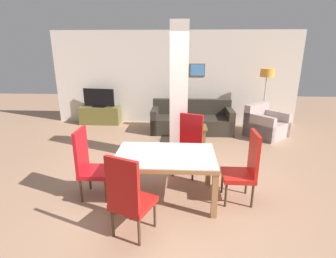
{
  "coord_description": "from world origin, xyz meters",
  "views": [
    {
      "loc": [
        0.24,
        -3.57,
        2.25
      ],
      "look_at": [
        0.0,
        0.76,
        0.88
      ],
      "focal_mm": 28.0,
      "sensor_mm": 36.0,
      "label": 1
    }
  ],
  "objects_px": {
    "dining_chair_far_right": "(189,144)",
    "sofa": "(192,121)",
    "dining_chair_head_right": "(245,167)",
    "dining_chair_near_left": "(129,196)",
    "tv_stand": "(100,115)",
    "bottle": "(188,124)",
    "dining_table": "(165,163)",
    "floor_lamp": "(267,78)",
    "coffee_table": "(193,134)",
    "dining_chair_head_left": "(90,163)",
    "armchair": "(265,125)",
    "tv_screen": "(99,98)"
  },
  "relations": [
    {
      "from": "dining_table",
      "to": "bottle",
      "type": "relative_size",
      "value": 6.14
    },
    {
      "from": "bottle",
      "to": "floor_lamp",
      "type": "distance_m",
      "value": 2.68
    },
    {
      "from": "dining_chair_near_left",
      "to": "armchair",
      "type": "bearing_deg",
      "value": 77.88
    },
    {
      "from": "dining_chair_head_right",
      "to": "dining_chair_far_right",
      "type": "xyz_separation_m",
      "value": [
        -0.81,
        0.92,
        0.0
      ]
    },
    {
      "from": "dining_chair_head_right",
      "to": "tv_stand",
      "type": "distance_m",
      "value": 5.26
    },
    {
      "from": "dining_table",
      "to": "tv_stand",
      "type": "xyz_separation_m",
      "value": [
        -2.24,
        3.98,
        -0.32
      ]
    },
    {
      "from": "tv_stand",
      "to": "coffee_table",
      "type": "bearing_deg",
      "value": -28.72
    },
    {
      "from": "sofa",
      "to": "floor_lamp",
      "type": "height_order",
      "value": "floor_lamp"
    },
    {
      "from": "armchair",
      "to": "tv_screen",
      "type": "distance_m",
      "value": 4.76
    },
    {
      "from": "dining_chair_head_left",
      "to": "tv_stand",
      "type": "xyz_separation_m",
      "value": [
        -1.08,
        3.98,
        -0.3
      ]
    },
    {
      "from": "dining_chair_head_right",
      "to": "dining_chair_near_left",
      "type": "height_order",
      "value": "same"
    },
    {
      "from": "dining_chair_far_right",
      "to": "coffee_table",
      "type": "relative_size",
      "value": 1.65
    },
    {
      "from": "dining_table",
      "to": "dining_chair_near_left",
      "type": "relative_size",
      "value": 1.37
    },
    {
      "from": "coffee_table",
      "to": "tv_stand",
      "type": "distance_m",
      "value": 3.13
    },
    {
      "from": "dining_chair_head_right",
      "to": "armchair",
      "type": "distance_m",
      "value": 3.34
    },
    {
      "from": "tv_screen",
      "to": "dining_table",
      "type": "bearing_deg",
      "value": 126.69
    },
    {
      "from": "sofa",
      "to": "tv_stand",
      "type": "distance_m",
      "value": 2.81
    },
    {
      "from": "bottle",
      "to": "dining_chair_far_right",
      "type": "bearing_deg",
      "value": -90.61
    },
    {
      "from": "dining_chair_far_right",
      "to": "sofa",
      "type": "xyz_separation_m",
      "value": [
        0.13,
        2.48,
        -0.27
      ]
    },
    {
      "from": "dining_chair_head_left",
      "to": "sofa",
      "type": "relative_size",
      "value": 0.5
    },
    {
      "from": "tv_stand",
      "to": "tv_screen",
      "type": "distance_m",
      "value": 0.53
    },
    {
      "from": "dining_chair_head_left",
      "to": "tv_stand",
      "type": "bearing_deg",
      "value": -164.77
    },
    {
      "from": "dining_chair_head_left",
      "to": "dining_chair_near_left",
      "type": "xyz_separation_m",
      "value": [
        0.78,
        -0.89,
        0.0
      ]
    },
    {
      "from": "dining_chair_far_right",
      "to": "sofa",
      "type": "relative_size",
      "value": 0.5
    },
    {
      "from": "floor_lamp",
      "to": "tv_screen",
      "type": "bearing_deg",
      "value": 176.76
    },
    {
      "from": "dining_table",
      "to": "dining_chair_head_right",
      "type": "bearing_deg",
      "value": 0.0
    },
    {
      "from": "bottle",
      "to": "tv_stand",
      "type": "bearing_deg",
      "value": 148.31
    },
    {
      "from": "dining_chair_far_right",
      "to": "tv_stand",
      "type": "distance_m",
      "value": 4.04
    },
    {
      "from": "dining_table",
      "to": "dining_chair_head_left",
      "type": "distance_m",
      "value": 1.16
    },
    {
      "from": "tv_stand",
      "to": "armchair",
      "type": "bearing_deg",
      "value": -10.78
    },
    {
      "from": "dining_table",
      "to": "dining_chair_far_right",
      "type": "bearing_deg",
      "value": 67.95
    },
    {
      "from": "dining_table",
      "to": "tv_screen",
      "type": "xyz_separation_m",
      "value": [
        -2.24,
        3.98,
        0.21
      ]
    },
    {
      "from": "sofa",
      "to": "bottle",
      "type": "height_order",
      "value": "sofa"
    },
    {
      "from": "dining_chair_near_left",
      "to": "dining_table",
      "type": "bearing_deg",
      "value": 90.0
    },
    {
      "from": "dining_chair_head_left",
      "to": "dining_chair_far_right",
      "type": "bearing_deg",
      "value": 121.0
    },
    {
      "from": "dining_chair_far_right",
      "to": "coffee_table",
      "type": "xyz_separation_m",
      "value": [
        0.14,
        1.56,
        -0.35
      ]
    },
    {
      "from": "dining_chair_head_left",
      "to": "armchair",
      "type": "height_order",
      "value": "dining_chair_head_left"
    },
    {
      "from": "dining_table",
      "to": "armchair",
      "type": "distance_m",
      "value": 3.93
    },
    {
      "from": "dining_table",
      "to": "tv_stand",
      "type": "height_order",
      "value": "dining_table"
    },
    {
      "from": "bottle",
      "to": "floor_lamp",
      "type": "bearing_deg",
      "value": 32.58
    },
    {
      "from": "dining_chair_near_left",
      "to": "armchair",
      "type": "distance_m",
      "value": 4.87
    },
    {
      "from": "dining_chair_head_left",
      "to": "armchair",
      "type": "relative_size",
      "value": 0.91
    },
    {
      "from": "dining_chair_far_right",
      "to": "tv_stand",
      "type": "bearing_deg",
      "value": -27.51
    },
    {
      "from": "coffee_table",
      "to": "dining_chair_far_right",
      "type": "bearing_deg",
      "value": -95.07
    },
    {
      "from": "dining_chair_near_left",
      "to": "bottle",
      "type": "height_order",
      "value": "dining_chair_near_left"
    },
    {
      "from": "dining_chair_near_left",
      "to": "tv_stand",
      "type": "height_order",
      "value": "dining_chair_near_left"
    },
    {
      "from": "dining_chair_far_right",
      "to": "dining_chair_near_left",
      "type": "distance_m",
      "value": 1.95
    },
    {
      "from": "dining_chair_head_left",
      "to": "tv_stand",
      "type": "distance_m",
      "value": 4.14
    },
    {
      "from": "dining_chair_head_left",
      "to": "sofa",
      "type": "distance_m",
      "value": 3.79
    },
    {
      "from": "dining_table",
      "to": "coffee_table",
      "type": "height_order",
      "value": "dining_table"
    }
  ]
}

